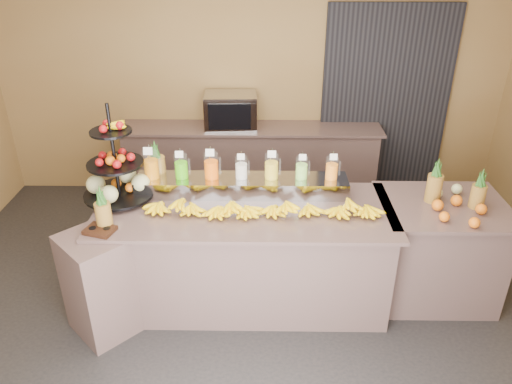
{
  "coord_description": "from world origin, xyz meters",
  "views": [
    {
      "loc": [
        0.15,
        -3.32,
        3.0
      ],
      "look_at": [
        0.09,
        0.3,
        1.09
      ],
      "focal_mm": 35.0,
      "sensor_mm": 36.0,
      "label": 1
    }
  ],
  "objects_px": {
    "fruit_stand": "(122,176)",
    "oven_warmer": "(231,111)",
    "pitcher_tray": "(242,186)",
    "condiment_caddy": "(100,230)",
    "banana_heap": "(262,206)",
    "right_fruit_pile": "(456,202)"
  },
  "relations": [
    {
      "from": "fruit_stand",
      "to": "oven_warmer",
      "type": "xyz_separation_m",
      "value": [
        0.82,
        1.78,
        -0.02
      ]
    },
    {
      "from": "condiment_caddy",
      "to": "banana_heap",
      "type": "bearing_deg",
      "value": 14.32
    },
    {
      "from": "fruit_stand",
      "to": "right_fruit_pile",
      "type": "relative_size",
      "value": 1.84
    },
    {
      "from": "pitcher_tray",
      "to": "condiment_caddy",
      "type": "xyz_separation_m",
      "value": [
        -1.07,
        -0.66,
        -0.06
      ]
    },
    {
      "from": "banana_heap",
      "to": "oven_warmer",
      "type": "relative_size",
      "value": 3.21
    },
    {
      "from": "condiment_caddy",
      "to": "pitcher_tray",
      "type": "bearing_deg",
      "value": 31.52
    },
    {
      "from": "pitcher_tray",
      "to": "oven_warmer",
      "type": "xyz_separation_m",
      "value": [
        -0.19,
        1.67,
        0.13
      ]
    },
    {
      "from": "pitcher_tray",
      "to": "condiment_caddy",
      "type": "distance_m",
      "value": 1.26
    },
    {
      "from": "fruit_stand",
      "to": "oven_warmer",
      "type": "relative_size",
      "value": 1.42
    },
    {
      "from": "fruit_stand",
      "to": "condiment_caddy",
      "type": "xyz_separation_m",
      "value": [
        -0.05,
        -0.55,
        -0.2
      ]
    },
    {
      "from": "banana_heap",
      "to": "right_fruit_pile",
      "type": "bearing_deg",
      "value": 2.31
    },
    {
      "from": "fruit_stand",
      "to": "oven_warmer",
      "type": "bearing_deg",
      "value": 58.32
    },
    {
      "from": "fruit_stand",
      "to": "condiment_caddy",
      "type": "relative_size",
      "value": 3.87
    },
    {
      "from": "banana_heap",
      "to": "condiment_caddy",
      "type": "height_order",
      "value": "banana_heap"
    },
    {
      "from": "banana_heap",
      "to": "oven_warmer",
      "type": "bearing_deg",
      "value": 100.43
    },
    {
      "from": "banana_heap",
      "to": "condiment_caddy",
      "type": "relative_size",
      "value": 8.74
    },
    {
      "from": "condiment_caddy",
      "to": "right_fruit_pile",
      "type": "xyz_separation_m",
      "value": [
        2.86,
        0.38,
        0.06
      ]
    },
    {
      "from": "pitcher_tray",
      "to": "condiment_caddy",
      "type": "height_order",
      "value": "pitcher_tray"
    },
    {
      "from": "pitcher_tray",
      "to": "right_fruit_pile",
      "type": "relative_size",
      "value": 3.99
    },
    {
      "from": "pitcher_tray",
      "to": "oven_warmer",
      "type": "relative_size",
      "value": 3.08
    },
    {
      "from": "oven_warmer",
      "to": "banana_heap",
      "type": "bearing_deg",
      "value": -81.8
    },
    {
      "from": "pitcher_tray",
      "to": "fruit_stand",
      "type": "bearing_deg",
      "value": -173.96
    }
  ]
}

